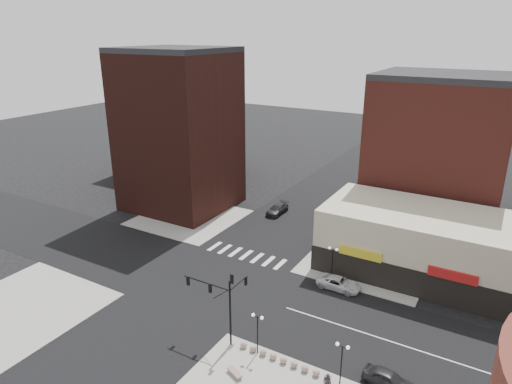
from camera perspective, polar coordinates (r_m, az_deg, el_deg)
The scene contains 20 objects.
ground at distance 55.26m, azimuth -5.67°, elevation -11.29°, with size 240.00×240.00×0.00m, color black.
road_ew at distance 55.25m, azimuth -5.67°, elevation -11.28°, with size 200.00×14.00×0.02m, color black.
road_ns at distance 55.25m, azimuth -5.67°, elevation -11.28°, with size 14.00×200.00×0.02m, color black.
sidewalk_nw at distance 73.44m, azimuth -8.31°, elevation -3.17°, with size 15.00×15.00×0.12m, color gray.
sidewalk_ne at distance 61.26m, azimuth 13.82°, elevation -8.44°, with size 15.00×15.00×0.12m, color gray.
sidewalk_sw at distance 56.47m, azimuth -27.21°, elevation -12.83°, with size 15.00×15.00×0.12m, color gray.
building_nw at distance 75.40m, azimuth -9.60°, elevation 7.30°, with size 16.00×15.00×25.00m, color #391712.
building_nw_low at distance 96.57m, azimuth -9.54°, elevation 6.06°, with size 20.00×18.00×12.00m, color #391712.
building_ne_midrise at distance 70.35m, azimuth 21.66°, elevation 4.01°, with size 18.00×15.00×22.00m, color maroon.
building_ne_row at distance 59.12m, azimuth 20.27°, elevation -6.70°, with size 24.20×12.20×8.00m.
traffic_signal at distance 43.64m, azimuth -4.09°, elevation -12.80°, with size 5.59×3.09×7.77m.
street_lamp_se_a at distance 42.79m, azimuth 0.19°, elevation -16.18°, with size 1.22×0.32×4.16m.
street_lamp_se_b at distance 40.23m, azimuth 10.70°, elevation -19.29°, with size 1.22×0.32×4.16m.
street_lamp_ne at distance 54.90m, azimuth 9.57°, elevation -7.77°, with size 1.22×0.32×4.16m.
bollard_row at distance 43.55m, azimuth 3.46°, elevation -20.25°, with size 9.03×0.63×0.63m.
white_suv at distance 54.49m, azimuth 10.31°, elevation -11.16°, with size 2.33×5.05×1.40m, color silver.
dark_sedan_east at distance 42.70m, azimuth 16.25°, elevation -21.57°, with size 1.76×4.38×1.49m, color black.
dark_sedan_north at distance 74.14m, azimuth 2.68°, elevation -2.18°, with size 2.10×5.16×1.50m, color black.
pedestrian at distance 40.96m, azimuth 8.91°, elevation -22.49°, with size 0.66×0.43×1.81m, color #262328.
stone_bench at distance 42.44m, azimuth -2.70°, elevation -21.69°, with size 1.76×1.13×0.40m.
Camera 1 is at (28.31, -38.02, 28.41)m, focal length 32.00 mm.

